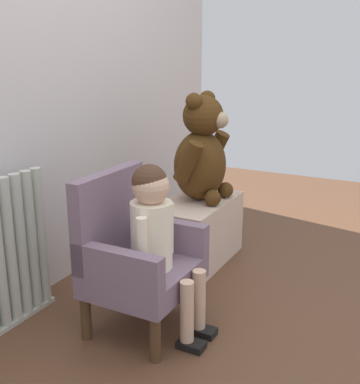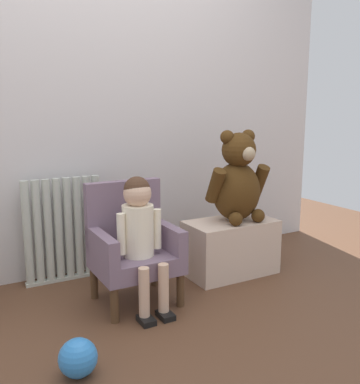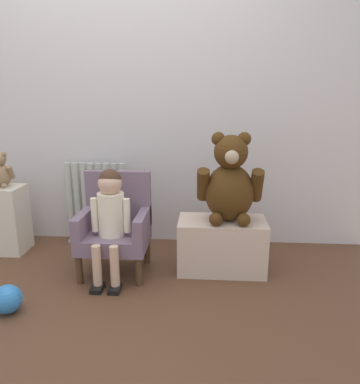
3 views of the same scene
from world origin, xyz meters
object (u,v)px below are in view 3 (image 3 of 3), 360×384
Objects in this scene: radiator at (97,204)px; child_figure at (110,209)px; large_teddy_bear at (230,183)px; small_dresser at (2,219)px; toy_ball at (8,299)px; child_armchair at (115,225)px; low_bench at (222,245)px; small_teddy_bear at (1,171)px.

radiator is 0.66m from child_figure.
radiator is 1.14m from large_teddy_bear.
toy_ball is at bearing -60.58° from small_dresser.
small_dresser is at bearing 164.86° from child_armchair.
radiator is 0.71m from small_dresser.
low_bench is 2.24× the size of small_teddy_bear.
toy_ball is (-0.21, -1.03, -0.25)m from radiator.
low_bench is 1.35m from toy_ball.
small_dresser is at bearing -168.12° from small_teddy_bear.
toy_ball is at bearing -153.71° from large_teddy_bear.
child_figure is at bearing -167.20° from low_bench.
large_teddy_bear reaches higher than radiator.
child_armchair is at bearing -16.08° from small_teddy_bear.
low_bench is (1.66, -0.20, -0.08)m from small_dresser.
child_figure is 1.23× the size of large_teddy_bear.
radiator is 1.08m from toy_ball.
radiator is 4.12× the size of toy_ball.
small_dresser is 3.19× the size of toy_ball.
low_bench is (0.72, 0.16, -0.29)m from child_figure.
low_bench is at bearing 12.80° from child_figure.
small_dresser is 0.37m from small_teddy_bear.
small_teddy_bear is (-0.91, 0.37, 0.16)m from child_figure.
radiator reaches higher than small_dresser.
radiator is 1.12× the size of large_teddy_bear.
child_figure is 0.76m from toy_ball.
radiator reaches higher than low_bench.
radiator is 1.12× the size of low_bench.
large_teddy_bear reaches higher than low_bench.
child_armchair is at bearing -60.72° from radiator.
child_armchair is 0.73m from low_bench.
child_figure is 0.79m from low_bench.
child_armchair is 0.78m from toy_ball.
radiator is 1.08m from low_bench.
large_teddy_bear is (0.76, 0.16, 0.15)m from child_figure.
large_teddy_bear is 2.24× the size of small_teddy_bear.
small_teddy_bear is (-0.91, 0.26, 0.30)m from child_armchair.
small_dresser reaches higher than toy_ball.
child_armchair is 0.99m from small_teddy_bear.
small_dresser is 1.67m from low_bench.
small_teddy_bear is 1.08m from toy_ball.
child_figure is at bearing -21.25° from small_dresser.
small_dresser is (-0.67, -0.22, -0.07)m from radiator.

